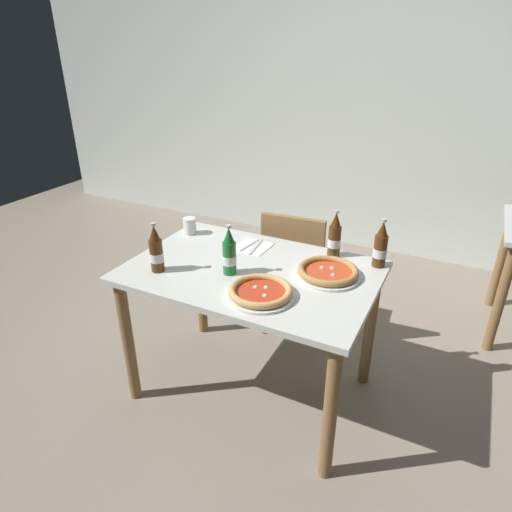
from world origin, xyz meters
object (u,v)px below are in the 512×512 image
(dining_table_main, at_px, (251,290))
(beer_bottle_right, at_px, (335,237))
(chair_behind_table, at_px, (296,266))
(beer_bottle_center, at_px, (156,251))
(paper_cup, at_px, (190,226))
(pizza_margherita_near, at_px, (260,292))
(pizza_marinara_far, at_px, (328,272))
(beer_bottle_left, at_px, (229,254))
(beer_bottle_extra, at_px, (381,247))
(napkin_with_cutlery, at_px, (252,247))

(dining_table_main, relative_size, beer_bottle_right, 4.86)
(chair_behind_table, bearing_deg, beer_bottle_center, 59.34)
(paper_cup, bearing_deg, chair_behind_table, 36.05)
(pizza_margherita_near, height_order, beer_bottle_right, beer_bottle_right)
(beer_bottle_right, bearing_deg, dining_table_main, -133.12)
(chair_behind_table, xyz_separation_m, pizza_margherita_near, (0.15, -0.82, 0.29))
(dining_table_main, bearing_deg, pizza_marinara_far, 16.24)
(beer_bottle_right, bearing_deg, pizza_margherita_near, -106.46)
(chair_behind_table, height_order, beer_bottle_center, beer_bottle_center)
(chair_behind_table, height_order, pizza_margherita_near, chair_behind_table)
(dining_table_main, distance_m, beer_bottle_left, 0.24)
(pizza_margherita_near, bearing_deg, beer_bottle_extra, 52.99)
(beer_bottle_left, relative_size, beer_bottle_center, 1.00)
(beer_bottle_left, distance_m, napkin_with_cutlery, 0.33)
(chair_behind_table, distance_m, napkin_with_cutlery, 0.48)
(pizza_margherita_near, bearing_deg, beer_bottle_center, -179.19)
(paper_cup, bearing_deg, beer_bottle_right, 6.61)
(chair_behind_table, xyz_separation_m, beer_bottle_right, (0.31, -0.28, 0.37))
(beer_bottle_center, bearing_deg, beer_bottle_right, 37.50)
(pizza_marinara_far, relative_size, beer_bottle_center, 1.26)
(pizza_marinara_far, xyz_separation_m, beer_bottle_right, (-0.05, 0.23, 0.08))
(dining_table_main, xyz_separation_m, beer_bottle_extra, (0.54, 0.32, 0.22))
(beer_bottle_center, bearing_deg, dining_table_main, 28.16)
(pizza_marinara_far, bearing_deg, pizza_margherita_near, -123.41)
(beer_bottle_left, xyz_separation_m, paper_cup, (-0.44, 0.31, -0.06))
(chair_behind_table, relative_size, beer_bottle_left, 3.44)
(beer_bottle_extra, distance_m, paper_cup, 1.06)
(dining_table_main, distance_m, beer_bottle_extra, 0.66)
(dining_table_main, bearing_deg, pizza_margherita_near, -53.86)
(dining_table_main, distance_m, pizza_margherita_near, 0.29)
(beer_bottle_center, xyz_separation_m, beer_bottle_extra, (0.94, 0.53, 0.00))
(pizza_marinara_far, bearing_deg, beer_bottle_center, -157.19)
(chair_behind_table, height_order, napkin_with_cutlery, chair_behind_table)
(pizza_marinara_far, height_order, napkin_with_cutlery, pizza_marinara_far)
(beer_bottle_extra, xyz_separation_m, paper_cup, (-1.06, -0.08, -0.06))
(dining_table_main, height_order, pizza_marinara_far, pizza_marinara_far)
(pizza_margherita_near, xyz_separation_m, beer_bottle_center, (-0.55, -0.01, 0.08))
(beer_bottle_left, xyz_separation_m, napkin_with_cutlery, (-0.04, 0.31, -0.10))
(pizza_margherita_near, bearing_deg, beer_bottle_left, 150.94)
(dining_table_main, height_order, beer_bottle_extra, beer_bottle_extra)
(dining_table_main, height_order, chair_behind_table, chair_behind_table)
(pizza_margherita_near, bearing_deg, pizza_marinara_far, 56.59)
(chair_behind_table, distance_m, pizza_margherita_near, 0.88)
(pizza_margherita_near, bearing_deg, chair_behind_table, 100.32)
(beer_bottle_center, relative_size, beer_bottle_extra, 1.00)
(beer_bottle_center, distance_m, beer_bottle_extra, 1.08)
(pizza_marinara_far, height_order, beer_bottle_center, beer_bottle_center)
(dining_table_main, distance_m, pizza_marinara_far, 0.39)
(pizza_margherita_near, distance_m, pizza_marinara_far, 0.37)
(beer_bottle_extra, distance_m, napkin_with_cutlery, 0.67)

